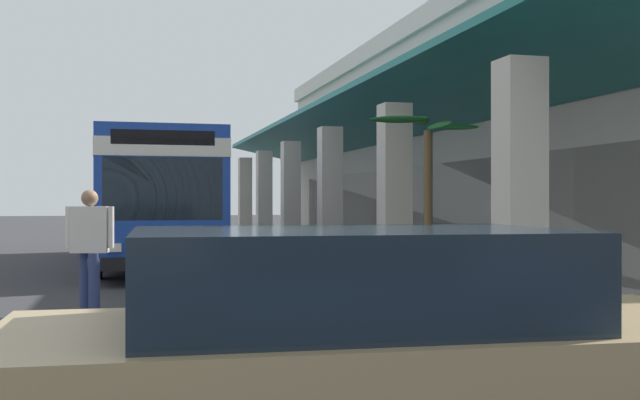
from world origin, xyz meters
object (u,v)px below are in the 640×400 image
at_px(transit_bus, 149,192).
at_px(potted_palm, 428,255).
at_px(pedestrian, 90,243).
at_px(parked_sedan_tan, 375,352).

height_order(transit_bus, potted_palm, transit_bus).
xyz_separation_m(pedestrian, potted_palm, (-1.41, 5.71, -0.36)).
height_order(pedestrian, potted_palm, potted_palm).
xyz_separation_m(transit_bus, parked_sedan_tan, (16.33, 0.89, -1.10)).
distance_m(transit_bus, parked_sedan_tan, 16.39).
bearing_deg(transit_bus, potted_palm, 31.61).
bearing_deg(pedestrian, potted_palm, 103.83).
relative_size(parked_sedan_tan, pedestrian, 2.50).
distance_m(transit_bus, potted_palm, 8.98).
bearing_deg(pedestrian, transit_bus, 173.37).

